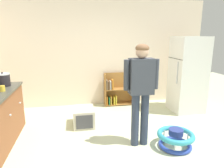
{
  "coord_description": "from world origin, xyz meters",
  "views": [
    {
      "loc": [
        -0.84,
        -2.88,
        1.8
      ],
      "look_at": [
        -0.19,
        0.56,
        0.96
      ],
      "focal_mm": 32.44,
      "sensor_mm": 36.0,
      "label": 1
    }
  ],
  "objects_px": {
    "refrigerator": "(188,75)",
    "yellow_cup": "(2,89)",
    "baby_walker": "(175,138)",
    "pet_carrier": "(84,117)",
    "crock_pot": "(3,80)",
    "standing_person": "(141,86)",
    "bookshelf": "(117,91)"
  },
  "relations": [
    {
      "from": "baby_walker",
      "to": "yellow_cup",
      "type": "distance_m",
      "value": 2.96
    },
    {
      "from": "bookshelf",
      "to": "pet_carrier",
      "type": "xyz_separation_m",
      "value": [
        -0.94,
        -1.13,
        -0.19
      ]
    },
    {
      "from": "standing_person",
      "to": "baby_walker",
      "type": "relative_size",
      "value": 2.78
    },
    {
      "from": "refrigerator",
      "to": "standing_person",
      "type": "xyz_separation_m",
      "value": [
        -1.61,
        -1.34,
        0.12
      ]
    },
    {
      "from": "standing_person",
      "to": "crock_pot",
      "type": "relative_size",
      "value": 6.47
    },
    {
      "from": "bookshelf",
      "to": "yellow_cup",
      "type": "distance_m",
      "value": 2.8
    },
    {
      "from": "baby_walker",
      "to": "pet_carrier",
      "type": "relative_size",
      "value": 1.09
    },
    {
      "from": "pet_carrier",
      "to": "crock_pot",
      "type": "relative_size",
      "value": 2.13
    },
    {
      "from": "standing_person",
      "to": "refrigerator",
      "type": "bearing_deg",
      "value": 39.65
    },
    {
      "from": "bookshelf",
      "to": "baby_walker",
      "type": "distance_m",
      "value": 2.33
    },
    {
      "from": "standing_person",
      "to": "pet_carrier",
      "type": "relative_size",
      "value": 3.04
    },
    {
      "from": "bookshelf",
      "to": "baby_walker",
      "type": "relative_size",
      "value": 1.41
    },
    {
      "from": "baby_walker",
      "to": "pet_carrier",
      "type": "xyz_separation_m",
      "value": [
        -1.44,
        1.14,
        0.02
      ]
    },
    {
      "from": "yellow_cup",
      "to": "baby_walker",
      "type": "bearing_deg",
      "value": -14.81
    },
    {
      "from": "refrigerator",
      "to": "crock_pot",
      "type": "height_order",
      "value": "refrigerator"
    },
    {
      "from": "crock_pot",
      "to": "baby_walker",
      "type": "bearing_deg",
      "value": -21.3
    },
    {
      "from": "baby_walker",
      "to": "refrigerator",
      "type": "bearing_deg",
      "value": 55.49
    },
    {
      "from": "refrigerator",
      "to": "yellow_cup",
      "type": "height_order",
      "value": "refrigerator"
    },
    {
      "from": "bookshelf",
      "to": "refrigerator",
      "type": "bearing_deg",
      "value": -24.99
    },
    {
      "from": "bookshelf",
      "to": "crock_pot",
      "type": "relative_size",
      "value": 3.28
    },
    {
      "from": "standing_person",
      "to": "crock_pot",
      "type": "bearing_deg",
      "value": 158.49
    },
    {
      "from": "refrigerator",
      "to": "baby_walker",
      "type": "height_order",
      "value": "refrigerator"
    },
    {
      "from": "crock_pot",
      "to": "yellow_cup",
      "type": "xyz_separation_m",
      "value": [
        0.1,
        -0.39,
        -0.07
      ]
    },
    {
      "from": "bookshelf",
      "to": "pet_carrier",
      "type": "height_order",
      "value": "bookshelf"
    },
    {
      "from": "crock_pot",
      "to": "pet_carrier",
      "type": "bearing_deg",
      "value": 0.84
    },
    {
      "from": "baby_walker",
      "to": "crock_pot",
      "type": "relative_size",
      "value": 2.33
    },
    {
      "from": "standing_person",
      "to": "yellow_cup",
      "type": "bearing_deg",
      "value": 166.63
    },
    {
      "from": "baby_walker",
      "to": "yellow_cup",
      "type": "xyz_separation_m",
      "value": [
        -2.76,
        0.73,
        0.79
      ]
    },
    {
      "from": "refrigerator",
      "to": "crock_pot",
      "type": "relative_size",
      "value": 6.86
    },
    {
      "from": "refrigerator",
      "to": "standing_person",
      "type": "height_order",
      "value": "refrigerator"
    },
    {
      "from": "bookshelf",
      "to": "standing_person",
      "type": "distance_m",
      "value": 2.16
    },
    {
      "from": "pet_carrier",
      "to": "bookshelf",
      "type": "bearing_deg",
      "value": 50.15
    }
  ]
}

